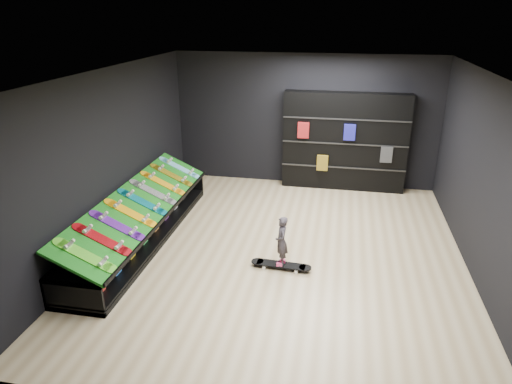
% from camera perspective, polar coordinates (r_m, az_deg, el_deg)
% --- Properties ---
extents(floor, '(6.00, 7.00, 0.01)m').
position_cam_1_polar(floor, '(7.91, 3.31, -7.53)').
color(floor, tan).
rests_on(floor, ground).
extents(ceiling, '(6.00, 7.00, 0.01)m').
position_cam_1_polar(ceiling, '(6.95, 3.86, 14.57)').
color(ceiling, white).
rests_on(ceiling, ground).
extents(wall_back, '(6.00, 0.02, 3.00)m').
position_cam_1_polar(wall_back, '(10.64, 6.09, 8.84)').
color(wall_back, black).
rests_on(wall_back, ground).
extents(wall_front, '(6.00, 0.02, 3.00)m').
position_cam_1_polar(wall_front, '(4.18, -2.94, -12.76)').
color(wall_front, black).
rests_on(wall_front, ground).
extents(wall_left, '(0.02, 7.00, 3.00)m').
position_cam_1_polar(wall_left, '(8.20, -17.74, 3.97)').
color(wall_left, black).
rests_on(wall_left, ground).
extents(wall_right, '(0.02, 7.00, 3.00)m').
position_cam_1_polar(wall_right, '(7.55, 26.77, 1.09)').
color(wall_right, black).
rests_on(wall_right, ground).
extents(display_rack, '(0.90, 4.50, 0.50)m').
position_cam_1_polar(display_rack, '(8.46, -14.08, -4.24)').
color(display_rack, black).
rests_on(display_rack, ground).
extents(turf_ramp, '(0.92, 4.50, 0.46)m').
position_cam_1_polar(turf_ramp, '(8.25, -14.05, -1.39)').
color(turf_ramp, '#0E5A0E').
rests_on(turf_ramp, display_rack).
extents(back_shelving, '(2.76, 0.32, 2.21)m').
position_cam_1_polar(back_shelving, '(10.53, 11.00, 6.19)').
color(back_shelving, black).
rests_on(back_shelving, ground).
extents(floor_skateboard, '(0.99, 0.28, 0.09)m').
position_cam_1_polar(floor_skateboard, '(7.42, 3.14, -9.27)').
color(floor_skateboard, black).
rests_on(floor_skateboard, ground).
extents(child, '(0.18, 0.21, 0.49)m').
position_cam_1_polar(child, '(7.27, 3.18, -7.29)').
color(child, black).
rests_on(child, floor_skateboard).
extents(display_board_0, '(0.93, 0.22, 0.50)m').
position_cam_1_polar(display_board_0, '(6.74, -20.58, -7.42)').
color(display_board_0, green).
rests_on(display_board_0, turf_ramp).
extents(display_board_1, '(0.93, 0.22, 0.50)m').
position_cam_1_polar(display_board_1, '(7.09, -18.67, -5.64)').
color(display_board_1, red).
rests_on(display_board_1, turf_ramp).
extents(display_board_2, '(0.93, 0.22, 0.50)m').
position_cam_1_polar(display_board_2, '(7.46, -16.94, -4.02)').
color(display_board_2, purple).
rests_on(display_board_2, turf_ramp).
extents(display_board_3, '(0.93, 0.22, 0.50)m').
position_cam_1_polar(display_board_3, '(7.84, -15.39, -2.55)').
color(display_board_3, yellow).
rests_on(display_board_3, turf_ramp).
extents(display_board_4, '(0.93, 0.22, 0.50)m').
position_cam_1_polar(display_board_4, '(8.23, -13.99, -1.22)').
color(display_board_4, '#0C8C99').
rests_on(display_board_4, turf_ramp).
extents(display_board_5, '(0.93, 0.22, 0.50)m').
position_cam_1_polar(display_board_5, '(8.63, -12.71, -0.01)').
color(display_board_5, black).
rests_on(display_board_5, turf_ramp).
extents(display_board_6, '(0.93, 0.22, 0.50)m').
position_cam_1_polar(display_board_6, '(9.04, -11.55, 1.09)').
color(display_board_6, orange).
rests_on(display_board_6, turf_ramp).
extents(display_board_7, '(0.93, 0.22, 0.50)m').
position_cam_1_polar(display_board_7, '(9.45, -10.49, 2.09)').
color(display_board_7, yellow).
rests_on(display_board_7, turf_ramp).
extents(display_board_8, '(0.93, 0.22, 0.50)m').
position_cam_1_polar(display_board_8, '(9.87, -9.52, 3.01)').
color(display_board_8, '#0CB2E5').
rests_on(display_board_8, turf_ramp).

